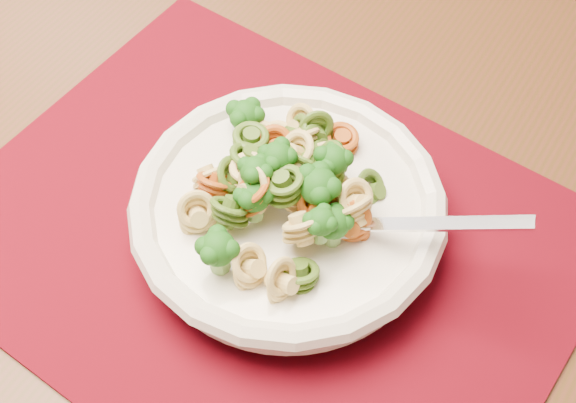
# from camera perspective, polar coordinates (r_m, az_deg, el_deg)

# --- Properties ---
(dining_table) EXTENTS (1.56, 1.23, 0.71)m
(dining_table) POSITION_cam_1_polar(r_m,az_deg,el_deg) (0.75, 2.25, -0.79)
(dining_table) COLOR #502716
(dining_table) RESTS_ON ground
(placemat) EXTENTS (0.56, 0.50, 0.00)m
(placemat) POSITION_cam_1_polar(r_m,az_deg,el_deg) (0.62, -1.74, -2.75)
(placemat) COLOR #56030D
(placemat) RESTS_ON dining_table
(pasta_bowl) EXTENTS (0.24, 0.24, 0.05)m
(pasta_bowl) POSITION_cam_1_polar(r_m,az_deg,el_deg) (0.60, 0.00, -0.66)
(pasta_bowl) COLOR silver
(pasta_bowl) RESTS_ON placemat
(pasta_broccoli_heap) EXTENTS (0.20, 0.20, 0.06)m
(pasta_broccoli_heap) POSITION_cam_1_polar(r_m,az_deg,el_deg) (0.58, 0.00, 0.34)
(pasta_broccoli_heap) COLOR #DBB76C
(pasta_broccoli_heap) RESTS_ON pasta_bowl
(fork) EXTENTS (0.18, 0.03, 0.08)m
(fork) POSITION_cam_1_polar(r_m,az_deg,el_deg) (0.57, 3.64, -1.69)
(fork) COLOR silver
(fork) RESTS_ON pasta_bowl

